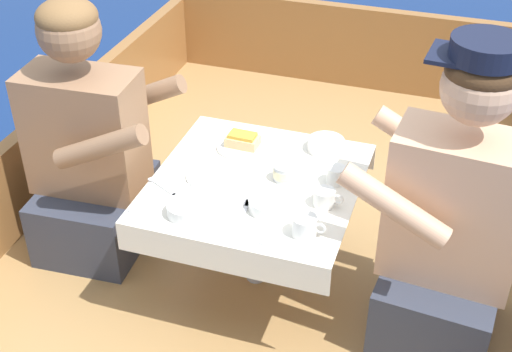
{
  "coord_description": "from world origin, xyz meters",
  "views": [
    {
      "loc": [
        0.61,
        -1.97,
        2.13
      ],
      "look_at": [
        0.0,
        -0.12,
        0.8
      ],
      "focal_mm": 50.0,
      "sensor_mm": 36.0,
      "label": 1
    }
  ],
  "objects_px": {
    "person_port": "(89,154)",
    "sandwich": "(243,140)",
    "coffee_cup_port": "(325,197)",
    "coffee_cup_starboard": "(305,226)",
    "coffee_cup_center": "(336,175)",
    "tin_can": "(283,173)",
    "person_starboard": "(451,227)"
  },
  "relations": [
    {
      "from": "coffee_cup_port",
      "to": "coffee_cup_starboard",
      "type": "xyz_separation_m",
      "value": [
        -0.02,
        -0.16,
        0.0
      ]
    },
    {
      "from": "person_port",
      "to": "coffee_cup_center",
      "type": "xyz_separation_m",
      "value": [
        0.89,
        0.05,
        0.06
      ]
    },
    {
      "from": "sandwich",
      "to": "coffee_cup_port",
      "type": "bearing_deg",
      "value": -34.06
    },
    {
      "from": "coffee_cup_center",
      "to": "tin_can",
      "type": "height_order",
      "value": "coffee_cup_center"
    },
    {
      "from": "coffee_cup_starboard",
      "to": "tin_can",
      "type": "distance_m",
      "value": 0.29
    },
    {
      "from": "sandwich",
      "to": "person_starboard",
      "type": "bearing_deg",
      "value": -17.07
    },
    {
      "from": "sandwich",
      "to": "tin_can",
      "type": "xyz_separation_m",
      "value": [
        0.19,
        -0.15,
        -0.0
      ]
    },
    {
      "from": "tin_can",
      "to": "person_starboard",
      "type": "bearing_deg",
      "value": -8.49
    },
    {
      "from": "person_port",
      "to": "coffee_cup_port",
      "type": "xyz_separation_m",
      "value": [
        0.89,
        -0.08,
        0.06
      ]
    },
    {
      "from": "person_port",
      "to": "coffee_cup_starboard",
      "type": "xyz_separation_m",
      "value": [
        0.86,
        -0.24,
        0.07
      ]
    },
    {
      "from": "sandwich",
      "to": "coffee_cup_port",
      "type": "xyz_separation_m",
      "value": [
        0.36,
        -0.24,
        -0.0
      ]
    },
    {
      "from": "coffee_cup_port",
      "to": "tin_can",
      "type": "relative_size",
      "value": 1.44
    },
    {
      "from": "person_starboard",
      "to": "coffee_cup_center",
      "type": "relative_size",
      "value": 11.58
    },
    {
      "from": "coffee_cup_port",
      "to": "tin_can",
      "type": "xyz_separation_m",
      "value": [
        -0.16,
        0.09,
        -0.0
      ]
    },
    {
      "from": "coffee_cup_center",
      "to": "sandwich",
      "type": "bearing_deg",
      "value": 163.35
    },
    {
      "from": "coffee_cup_port",
      "to": "coffee_cup_center",
      "type": "height_order",
      "value": "coffee_cup_center"
    },
    {
      "from": "person_starboard",
      "to": "coffee_cup_port",
      "type": "relative_size",
      "value": 10.83
    },
    {
      "from": "coffee_cup_starboard",
      "to": "coffee_cup_center",
      "type": "distance_m",
      "value": 0.3
    },
    {
      "from": "coffee_cup_port",
      "to": "person_port",
      "type": "bearing_deg",
      "value": 174.92
    },
    {
      "from": "sandwich",
      "to": "tin_can",
      "type": "distance_m",
      "value": 0.24
    },
    {
      "from": "coffee_cup_starboard",
      "to": "coffee_cup_center",
      "type": "xyz_separation_m",
      "value": [
        0.03,
        0.3,
        -0.0
      ]
    },
    {
      "from": "person_port",
      "to": "coffee_cup_port",
      "type": "bearing_deg",
      "value": -8.4
    },
    {
      "from": "coffee_cup_port",
      "to": "coffee_cup_center",
      "type": "bearing_deg",
      "value": 87.08
    },
    {
      "from": "person_port",
      "to": "coffee_cup_starboard",
      "type": "bearing_deg",
      "value": -18.91
    },
    {
      "from": "person_port",
      "to": "tin_can",
      "type": "xyz_separation_m",
      "value": [
        0.72,
        0.02,
        0.06
      ]
    },
    {
      "from": "person_starboard",
      "to": "coffee_cup_center",
      "type": "bearing_deg",
      "value": -12.3
    },
    {
      "from": "coffee_cup_port",
      "to": "coffee_cup_starboard",
      "type": "height_order",
      "value": "coffee_cup_starboard"
    },
    {
      "from": "person_port",
      "to": "person_starboard",
      "type": "height_order",
      "value": "person_starboard"
    },
    {
      "from": "coffee_cup_center",
      "to": "tin_can",
      "type": "xyz_separation_m",
      "value": [
        -0.17,
        -0.04,
        -0.0
      ]
    },
    {
      "from": "sandwich",
      "to": "coffee_cup_center",
      "type": "bearing_deg",
      "value": -16.65
    },
    {
      "from": "person_starboard",
      "to": "coffee_cup_starboard",
      "type": "xyz_separation_m",
      "value": [
        -0.41,
        -0.17,
        0.04
      ]
    },
    {
      "from": "person_port",
      "to": "sandwich",
      "type": "distance_m",
      "value": 0.56
    }
  ]
}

